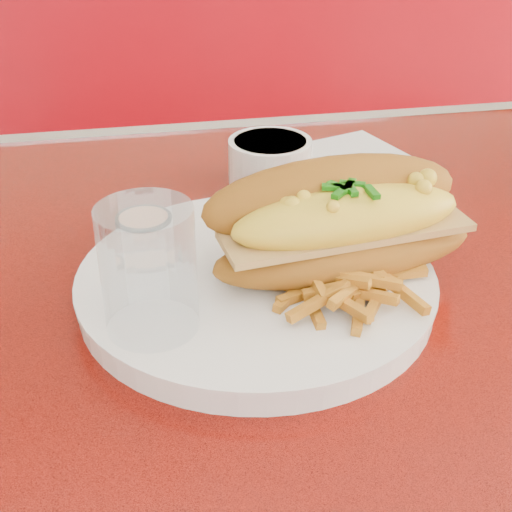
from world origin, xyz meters
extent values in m
cube|color=red|center=(0.00, 0.00, 0.75)|extent=(1.20, 0.80, 0.04)
cube|color=silver|center=(0.00, 0.40, 0.75)|extent=(1.22, 0.03, 0.04)
cube|color=#A30A15|center=(0.00, 0.78, 0.23)|extent=(1.20, 0.50, 0.45)
cube|color=#A30A15|center=(0.00, 1.00, 0.68)|extent=(1.20, 0.08, 0.45)
cylinder|color=white|center=(-0.22, -0.02, 0.78)|extent=(0.39, 0.39, 0.02)
cylinder|color=white|center=(-0.22, -0.02, 0.79)|extent=(0.40, 0.40, 0.00)
ellipsoid|color=#9F6119|center=(-0.14, -0.03, 0.81)|extent=(0.24, 0.10, 0.05)
cube|color=tan|center=(-0.14, -0.03, 0.83)|extent=(0.22, 0.08, 0.01)
ellipsoid|color=yellow|center=(-0.14, -0.03, 0.84)|extent=(0.21, 0.09, 0.05)
ellipsoid|color=#9F6119|center=(-0.15, 0.00, 0.85)|extent=(0.24, 0.11, 0.09)
cube|color=silver|center=(-0.14, -0.01, 0.79)|extent=(0.04, 0.12, 0.00)
cube|color=silver|center=(-0.16, 0.06, 0.79)|extent=(0.03, 0.04, 0.00)
cylinder|color=white|center=(-0.16, 0.20, 0.80)|extent=(0.10, 0.10, 0.05)
cylinder|color=black|center=(-0.16, 0.20, 0.82)|extent=(0.09, 0.09, 0.01)
cylinder|color=black|center=(-0.31, 0.09, 0.78)|extent=(0.07, 0.07, 0.03)
cylinder|color=#F39058|center=(-0.31, 0.09, 0.79)|extent=(0.06, 0.06, 0.01)
cylinder|color=#C0E4F8|center=(-0.31, -0.08, 0.83)|extent=(0.09, 0.09, 0.12)
cube|color=silver|center=(-0.04, 0.26, 0.77)|extent=(0.16, 0.16, 0.00)
camera|label=1|loc=(-0.31, -0.53, 1.11)|focal=50.00mm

